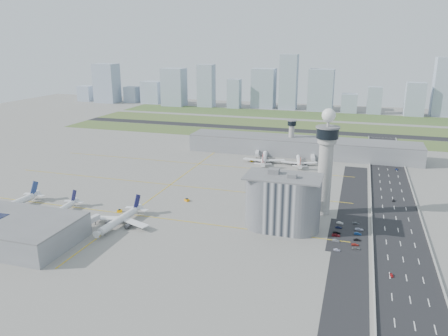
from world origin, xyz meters
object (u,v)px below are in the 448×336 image
(airplane_near_c, at_px, (119,216))
(jet_bridge_far_0, at_px, (257,153))
(car_lot_6, at_px, (356,248))
(airplane_near_b, at_px, (59,208))
(car_lot_11, at_px, (356,223))
(airplane_near_a, at_px, (11,201))
(jet_bridge_far_1, at_px, (312,157))
(control_tower, at_px, (326,158))
(car_hw_1, at_px, (393,200))
(admin_building, at_px, (282,202))
(car_lot_7, at_px, (355,245))
(tug_1, at_px, (54,209))
(jet_bridge_near_2, at_px, (81,227))
(airplane_far_a, at_px, (264,156))
(tug_4, at_px, (252,160))
(car_lot_2, at_px, (336,235))
(car_hw_4, at_px, (378,152))
(car_lot_10, at_px, (359,229))
(tug_0, at_px, (11,211))
(jet_bridge_near_1, at_px, (36,221))
(tug_3, at_px, (187,200))
(car_lot_5, at_px, (340,223))
(tug_5, at_px, (303,176))
(car_lot_9, at_px, (358,234))
(car_lot_3, at_px, (337,233))
(car_hw_2, at_px, (397,169))
(car_lot_0, at_px, (337,250))
(airplane_far_b, at_px, (299,159))
(car_lot_8, at_px, (357,240))
(car_hw_0, at_px, (392,275))
(secondary_tower, at_px, (291,134))
(car_lot_1, at_px, (336,241))

(airplane_near_c, height_order, jet_bridge_far_0, airplane_near_c)
(airplane_near_c, height_order, car_lot_6, airplane_near_c)
(airplane_near_b, height_order, car_lot_11, airplane_near_b)
(airplane_near_a, bearing_deg, jet_bridge_far_1, 139.41)
(control_tower, distance_m, car_hw_1, 64.97)
(admin_building, relative_size, car_lot_7, 10.84)
(tug_1, bearing_deg, jet_bridge_near_2, 3.97)
(airplane_near_a, relative_size, airplane_far_a, 1.07)
(tug_4, height_order, car_lot_2, tug_4)
(car_hw_4, bearing_deg, car_lot_10, -88.32)
(tug_4, bearing_deg, airplane_near_c, -103.28)
(tug_0, bearing_deg, jet_bridge_near_1, 122.97)
(car_lot_2, height_order, car_lot_10, car_lot_10)
(airplane_near_b, height_order, tug_3, airplane_near_b)
(tug_4, height_order, car_lot_5, tug_4)
(tug_5, xyz_separation_m, car_lot_9, (42.86, -98.90, -0.21))
(car_lot_3, relative_size, car_hw_2, 1.01)
(airplane_near_a, relative_size, car_lot_0, 13.45)
(airplane_far_b, relative_size, car_lot_8, 9.82)
(airplane_far_b, bearing_deg, car_hw_0, -169.75)
(tug_4, xyz_separation_m, car_lot_8, (91.59, -139.57, -0.34))
(tug_0, relative_size, car_lot_11, 0.94)
(admin_building, height_order, car_lot_6, admin_building)
(airplane_near_a, bearing_deg, tug_3, 118.50)
(tug_3, bearing_deg, car_lot_8, -71.53)
(secondary_tower, height_order, car_lot_7, secondary_tower)
(car_lot_2, distance_m, car_lot_11, 22.64)
(airplane_near_a, xyz_separation_m, jet_bridge_near_1, (30.14, -14.61, -3.59))
(car_hw_4, bearing_deg, airplane_near_b, -123.94)
(airplane_near_c, height_order, tug_3, airplane_near_c)
(car_hw_1, distance_m, car_hw_4, 136.68)
(airplane_near_a, bearing_deg, car_hw_4, 137.57)
(jet_bridge_near_1, distance_m, car_hw_4, 307.26)
(jet_bridge_near_1, relative_size, tug_4, 4.16)
(admin_building, height_order, car_hw_4, admin_building)
(jet_bridge_near_2, relative_size, car_lot_1, 3.72)
(car_lot_7, height_order, car_lot_9, car_lot_9)
(admin_building, height_order, car_lot_1, admin_building)
(control_tower, xyz_separation_m, jet_bridge_far_0, (-70.00, 124.00, -32.19))
(car_hw_1, bearing_deg, tug_4, 153.07)
(control_tower, bearing_deg, car_lot_9, -51.61)
(car_lot_3, bearing_deg, airplane_near_b, 92.93)
(airplane_near_b, xyz_separation_m, car_lot_10, (173.42, 32.37, -4.75))
(car_lot_5, distance_m, car_hw_0, 59.26)
(car_lot_2, height_order, car_lot_11, car_lot_2)
(car_lot_11, bearing_deg, control_tower, 58.60)
(car_hw_4, bearing_deg, control_tower, -96.13)
(admin_building, bearing_deg, car_hw_1, 45.48)
(jet_bridge_far_1, height_order, tug_3, jet_bridge_far_1)
(car_lot_3, height_order, car_hw_4, car_hw_4)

